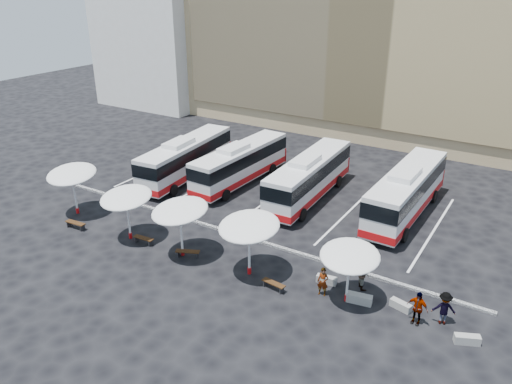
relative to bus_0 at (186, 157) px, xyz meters
The scene contains 26 objects.
ground 10.85m from the bus_0, 39.50° to the right, with size 120.00×120.00×0.00m, color black.
sandstone_building 28.52m from the bus_0, 71.76° to the left, with size 42.00×18.25×29.60m.
apartment_block 29.84m from the bus_0, 132.97° to the left, with size 14.00×14.00×18.00m, color silver.
curb_divider 10.54m from the bus_0, 37.37° to the right, with size 34.00×0.25×0.15m, color black.
bay_lines 8.54m from the bus_0, ahead, with size 24.15×12.00×0.01m.
bus_0 is the anchor object (origin of this frame).
bus_1 4.73m from the bus_0, 17.88° to the left, with size 2.82×10.85×3.42m.
bus_2 10.80m from the bus_0, ahead, with size 2.97×11.35×3.57m.
bus_3 17.99m from the bus_0, ahead, with size 2.86×11.66×3.69m.
sunshade_0 9.97m from the bus_0, 103.77° to the right, with size 4.33×4.36×3.56m.
sunshade_1 10.95m from the bus_0, 70.78° to the right, with size 3.42×3.46×3.43m.
sunshade_2 12.90m from the bus_0, 52.20° to the right, with size 4.48×4.50×3.57m.
sunshade_3 15.88m from the bus_0, 37.93° to the right, with size 3.93×3.97×3.62m.
sunshade_4 20.46m from the bus_0, 26.76° to the right, with size 3.73×3.76×3.23m.
wood_bench_0 11.38m from the bus_0, 92.75° to the right, with size 1.56×0.52×0.47m.
wood_bench_1 11.53m from the bus_0, 65.00° to the right, with size 1.43×0.47×0.43m.
wood_bench_2 13.23m from the bus_0, 50.81° to the right, with size 1.50×0.97×0.45m.
wood_bench_3 17.83m from the bus_0, 35.58° to the right, with size 1.43×0.54×0.43m.
conc_bench_0 18.67m from the bus_0, 26.30° to the right, with size 1.13×0.38×0.42m, color gray.
conc_bench_1 21.00m from the bus_0, 25.50° to the right, with size 1.33×0.44×0.50m, color gray.
conc_bench_2 22.59m from the bus_0, 21.84° to the right, with size 1.13×0.38×0.42m, color gray.
conc_bench_3 26.13m from the bus_0, 20.95° to the right, with size 1.18×0.39×0.44m, color gray.
passenger_0 19.39m from the bus_0, 28.97° to the right, with size 0.60×0.40×1.65m, color black.
passenger_1 20.10m from the bus_0, 22.21° to the right, with size 0.84×0.65×1.72m, color black.
passenger_2 23.73m from the bus_0, 22.65° to the right, with size 1.07×0.45×1.83m, color black.
passenger_3 24.50m from the bus_0, 20.09° to the right, with size 1.14×0.66×1.77m, color black.
Camera 1 is at (17.49, -23.54, 15.99)m, focal length 35.00 mm.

